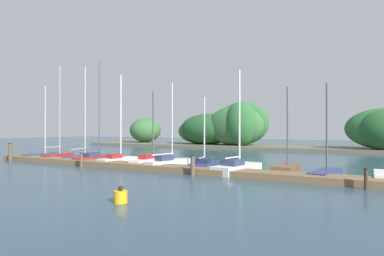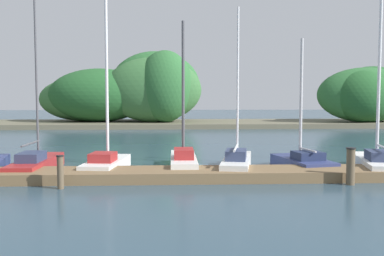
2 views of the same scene
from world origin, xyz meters
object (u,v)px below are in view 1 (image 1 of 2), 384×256
object	(u,v)px
sailboat_2	(84,156)
mooring_piling_3	(366,179)
sailboat_1	(59,155)
sailboat_9	(287,168)
sailboat_8	(238,167)
channel_buoy_0	(121,196)
sailboat_0	(44,154)
mooring_piling_2	(193,165)
sailboat_4	(119,159)
sailboat_7	(204,164)
sailboat_10	(326,172)
mooring_piling_1	(81,160)
sailboat_3	(98,157)
sailboat_6	(170,162)
mooring_piling_0	(10,152)

from	to	relation	value
sailboat_2	mooring_piling_3	distance (m)	22.03
sailboat_1	mooring_piling_3	size ratio (longest dim) A/B	8.79
sailboat_9	sailboat_1	bearing A→B (deg)	94.17
mooring_piling_3	sailboat_8	bearing A→B (deg)	160.66
sailboat_9	channel_buoy_0	distance (m)	11.48
sailboat_0	mooring_piling_2	size ratio (longest dim) A/B	5.78
sailboat_0	sailboat_9	size ratio (longest dim) A/B	1.28
sailboat_4	sailboat_7	xyz separation A→B (m)	(7.32, 0.24, -0.07)
sailboat_2	channel_buoy_0	distance (m)	17.46
sailboat_2	sailboat_1	bearing A→B (deg)	94.20
sailboat_0	sailboat_10	distance (m)	24.72
sailboat_9	mooring_piling_1	distance (m)	14.27
sailboat_3	mooring_piling_3	bearing A→B (deg)	-97.80
mooring_piling_3	channel_buoy_0	size ratio (longest dim) A/B	1.55
sailboat_3	sailboat_6	world-z (taller)	sailboat_3
sailboat_0	mooring_piling_1	bearing A→B (deg)	-112.90
sailboat_9	mooring_piling_3	size ratio (longest dim) A/B	5.56
sailboat_8	mooring_piling_0	distance (m)	19.76
sailboat_2	sailboat_4	world-z (taller)	sailboat_2
sailboat_1	sailboat_8	xyz separation A→B (m)	(17.23, -0.50, 0.02)
sailboat_7	mooring_piling_0	size ratio (longest dim) A/B	3.24
sailboat_6	sailboat_8	bearing A→B (deg)	-81.82
sailboat_10	mooring_piling_1	xyz separation A→B (m)	(-16.07, -3.07, 0.21)
sailboat_0	sailboat_6	bearing A→B (deg)	-93.79
sailboat_1	sailboat_4	bearing A→B (deg)	-97.24
sailboat_1	sailboat_8	bearing A→B (deg)	-97.71
sailboat_3	sailboat_4	world-z (taller)	sailboat_3
sailboat_1	sailboat_3	world-z (taller)	sailboat_1
sailboat_6	channel_buoy_0	xyz separation A→B (m)	(4.17, -9.97, -0.12)
mooring_piling_0	sailboat_2	bearing A→B (deg)	37.10
sailboat_0	mooring_piling_3	xyz separation A→B (m)	(26.65, -3.24, 0.15)
sailboat_4	sailboat_1	bearing A→B (deg)	96.26
sailboat_10	channel_buoy_0	world-z (taller)	sailboat_10
sailboat_0	mooring_piling_3	bearing A→B (deg)	-98.77
sailboat_8	sailboat_10	world-z (taller)	sailboat_8
sailboat_1	channel_buoy_0	size ratio (longest dim) A/B	13.65
sailboat_8	mooring_piling_1	distance (m)	11.30
sailboat_9	mooring_piling_2	distance (m)	5.89
sailboat_6	sailboat_3	bearing A→B (deg)	98.87
sailboat_4	channel_buoy_0	xyz separation A→B (m)	(8.97, -10.02, -0.16)
sailboat_10	mooring_piling_2	distance (m)	7.59
sailboat_0	sailboat_9	distance (m)	22.44
mooring_piling_1	channel_buoy_0	bearing A→B (deg)	-35.56
sailboat_4	mooring_piling_1	xyz separation A→B (m)	(-1.00, -2.90, 0.12)
sailboat_3	sailboat_10	world-z (taller)	sailboat_3
mooring_piling_3	channel_buoy_0	world-z (taller)	mooring_piling_3
sailboat_3	mooring_piling_2	bearing A→B (deg)	-104.45
sailboat_7	mooring_piling_3	bearing A→B (deg)	-118.44
sailboat_2	sailboat_7	xyz separation A→B (m)	(12.05, -0.56, -0.03)
sailboat_0	sailboat_9	bearing A→B (deg)	-90.92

